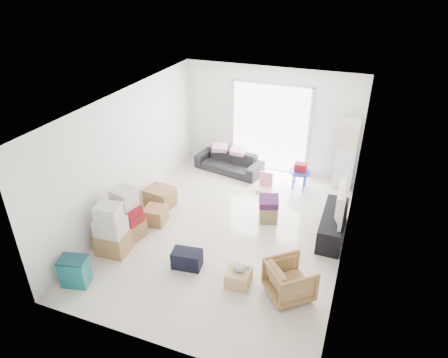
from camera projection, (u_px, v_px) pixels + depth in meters
The scene contains 21 objects.
room_shell at pixel (229, 172), 7.59m from camera, with size 4.98×6.48×3.18m.
sliding_door at pixel (270, 125), 10.08m from camera, with size 2.10×0.04×2.33m.
ac_tower at pixel (346, 155), 9.38m from camera, with size 0.45×0.30×1.75m, color silver.
tv_console at pixel (333, 224), 7.97m from camera, with size 0.45×1.50×0.50m, color black.
television at pixel (335, 211), 7.82m from camera, with size 1.16×0.67×0.15m, color black.
sofa at pixel (229, 159), 10.41m from camera, with size 1.77×0.52×0.69m, color #27282C.
pillow_left at pixel (220, 142), 10.33m from camera, with size 0.40×0.32×0.13m, color #C18D9A.
pillow_right at pixel (238, 146), 10.14m from camera, with size 0.37×0.29×0.13m, color #C18D9A.
armchair at pixel (290, 278), 6.47m from camera, with size 0.68×0.64×0.70m, color #A9734B.
storage_bins at pixel (75, 271), 6.74m from camera, with size 0.53×0.43×0.54m.
box_stack_a at pixel (111, 232), 7.40m from camera, with size 0.60×0.51×1.04m.
box_stack_b at pixel (127, 217), 7.81m from camera, with size 0.67×0.67×1.09m.
box_stack_c at pixel (160, 197), 8.95m from camera, with size 0.67×0.58×0.44m.
loose_box at pixel (155, 215), 8.39m from camera, with size 0.43×0.43×0.36m, color #A07148.
duffel_bag at pixel (187, 259), 7.17m from camera, with size 0.52×0.31×0.34m, color black.
ottoman at pixel (268, 213), 8.46m from camera, with size 0.37×0.37×0.37m, color olive.
blanket at pixel (269, 203), 8.34m from camera, with size 0.40×0.40×0.14m, color #411D49.
kids_table at pixel (300, 171), 9.56m from camera, with size 0.53×0.53×0.65m.
toy_walker at pixel (265, 186), 9.59m from camera, with size 0.35×0.30×0.46m.
wood_crate at pixel (239, 277), 6.80m from camera, with size 0.41×0.41×0.27m, color tan.
plush_bunny at pixel (241, 268), 6.70m from camera, with size 0.28×0.16×0.14m.
Camera 1 is at (2.30, -6.32, 4.86)m, focal length 32.00 mm.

